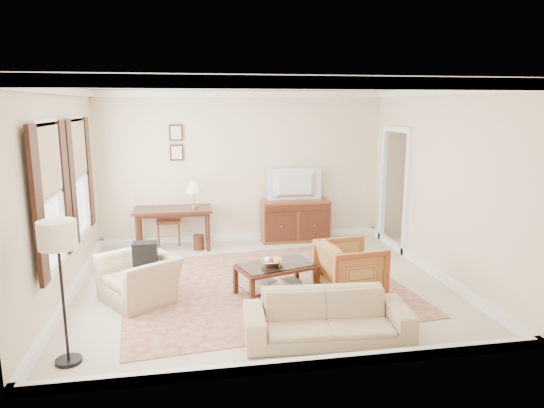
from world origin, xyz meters
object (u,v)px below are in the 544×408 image
object	(u,v)px
coffee_table	(276,271)
club_armchair	(139,271)
tv	(296,175)
striped_armchair	(350,266)
writing_desk	(173,214)
sofa	(327,310)
sideboard	(295,220)

from	to	relation	value
coffee_table	club_armchair	xyz separation A→B (m)	(-1.87, 0.12, 0.08)
tv	coffee_table	world-z (taller)	tv
striped_armchair	tv	bearing A→B (deg)	-3.42
writing_desk	sofa	bearing A→B (deg)	-65.38
tv	striped_armchair	distance (m)	2.96
sideboard	striped_armchair	distance (m)	2.84
coffee_table	striped_armchair	xyz separation A→B (m)	(1.03, -0.16, 0.07)
tv	striped_armchair	world-z (taller)	tv
sofa	coffee_table	bearing A→B (deg)	107.02
club_armchair	coffee_table	bearing A→B (deg)	52.26
tv	coffee_table	xyz separation A→B (m)	(-0.87, -2.66, -0.97)
striped_armchair	sofa	xyz separation A→B (m)	(-0.70, -1.26, -0.05)
coffee_table	sofa	xyz separation A→B (m)	(0.33, -1.42, 0.02)
striped_armchair	writing_desk	bearing A→B (deg)	36.38
writing_desk	tv	bearing A→B (deg)	3.64
striped_armchair	sofa	distance (m)	1.45
club_armchair	tv	bearing A→B (deg)	98.72
tv	writing_desk	bearing A→B (deg)	3.64
sideboard	tv	distance (m)	0.91
tv	sideboard	bearing A→B (deg)	-90.00
writing_desk	sofa	xyz separation A→B (m)	(1.80, -3.93, -0.29)
coffee_table	club_armchair	size ratio (longest dim) A/B	1.23
tv	coffee_table	bearing A→B (deg)	71.98
sideboard	sofa	bearing A→B (deg)	-97.44
sideboard	writing_desk	bearing A→B (deg)	-175.87
sideboard	coffee_table	world-z (taller)	sideboard
writing_desk	coffee_table	size ratio (longest dim) A/B	1.18
writing_desk	striped_armchair	size ratio (longest dim) A/B	1.69
striped_armchair	sideboard	bearing A→B (deg)	-3.44
tv	striped_armchair	size ratio (longest dim) A/B	1.22
coffee_table	writing_desk	bearing A→B (deg)	120.37
striped_armchair	club_armchair	world-z (taller)	club_armchair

